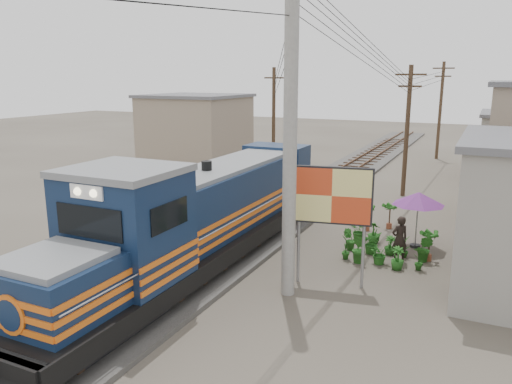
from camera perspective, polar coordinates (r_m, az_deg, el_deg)
The scene contains 14 objects.
ground at distance 17.34m, azimuth -6.65°, elevation -8.74°, with size 120.00×120.00×0.00m, color #473F35.
ballast at distance 25.91m, azimuth 5.09°, elevation -1.11°, with size 3.60×70.00×0.16m, color #595651.
track at distance 25.86m, azimuth 5.10°, elevation -0.72°, with size 1.15×70.00×0.12m.
locomotive at distance 16.88m, azimuth -6.56°, elevation -3.12°, with size 2.94×16.01×3.97m.
utility_pole_main at distance 14.13m, azimuth 3.94°, elevation 7.28°, with size 0.40×0.40×10.00m.
wooden_pole_mid at distance 28.03m, azimuth 16.88°, elevation 6.94°, with size 1.60×0.24×7.00m.
wooden_pole_far at distance 41.84m, azimuth 20.32°, elevation 8.91°, with size 1.60×0.24×7.50m.
wooden_pole_left at distance 34.51m, azimuth 2.03°, elevation 8.55°, with size 1.60×0.24×7.00m.
power_lines at distance 23.79m, azimuth 3.82°, elevation 15.84°, with size 9.65×19.00×3.30m.
shophouse_left at distance 35.18m, azimuth -6.85°, elevation 6.81°, with size 6.30×6.30×5.20m.
billboard at distance 15.30m, azimuth 8.67°, elevation -0.75°, with size 2.43×0.58×3.78m.
market_umbrella at distance 19.76m, azimuth 18.08°, elevation -0.76°, with size 2.54×2.54×2.17m.
vendor at distance 18.27m, azimuth 16.08°, elevation -5.22°, with size 0.61×0.40×1.68m, color black.
plant_nursery at distance 18.83m, azimuth 13.73°, elevation -5.86°, with size 3.44×3.27×1.06m.
Camera 1 is at (8.64, -13.58, 6.44)m, focal length 35.00 mm.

